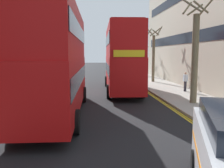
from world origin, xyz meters
name	(u,v)px	position (x,y,z in m)	size (l,w,h in m)	color
sidewalk_right	(188,98)	(6.50, 16.00, 0.07)	(4.00, 80.00, 0.14)	#9E9991
sidewalk_left	(2,101)	(-6.50, 16.00, 0.07)	(4.00, 80.00, 0.14)	#9E9991
kerb_line_outer	(169,106)	(4.40, 14.00, 0.00)	(0.10, 56.00, 0.01)	yellow
kerb_line_inner	(166,106)	(4.24, 14.00, 0.00)	(0.10, 56.00, 0.01)	yellow
double_decker_bus_away	(56,58)	(-2.34, 12.28, 3.03)	(2.98, 10.86, 5.64)	#B20F0F
double_decker_bus_oncoming	(122,57)	(2.17, 20.09, 3.03)	(3.14, 10.90, 5.64)	#B20F0F
pedestrian_far	(185,81)	(7.37, 18.81, 0.99)	(0.34, 0.22, 1.62)	#2D2D38
street_tree_near	(154,55)	(6.56, 26.23, 3.18)	(1.70, 1.52, 6.11)	#6B6047
street_tree_mid	(131,56)	(5.99, 38.35, 2.98)	(1.42, 1.42, 5.62)	#6B6047
street_tree_far	(195,54)	(6.05, 14.15, 3.24)	(2.02, 1.99, 6.72)	#6B6047
street_tree_distant	(143,58)	(6.86, 33.23, 2.69)	(1.76, 1.89, 5.06)	#6B6047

